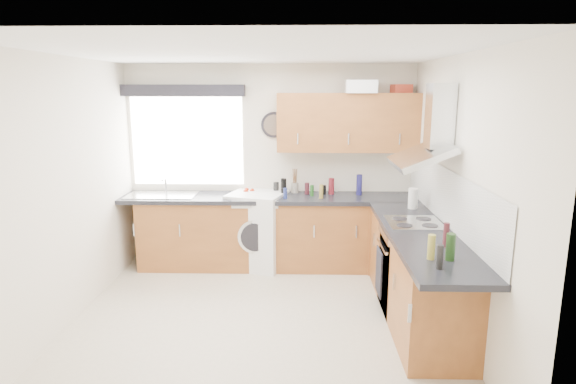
{
  "coord_description": "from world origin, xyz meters",
  "views": [
    {
      "loc": [
        0.38,
        -4.26,
        2.2
      ],
      "look_at": [
        0.25,
        0.85,
        1.1
      ],
      "focal_mm": 30.0,
      "sensor_mm": 36.0,
      "label": 1
    }
  ],
  "objects_px": {
    "upper_cabinets": "(347,122)",
    "extractor_hood": "(430,135)",
    "washing_machine": "(257,230)",
    "oven": "(412,270)"
  },
  "relations": [
    {
      "from": "upper_cabinets",
      "to": "washing_machine",
      "type": "distance_m",
      "value": 1.73
    },
    {
      "from": "extractor_hood",
      "to": "washing_machine",
      "type": "xyz_separation_m",
      "value": [
        -1.75,
        1.22,
        -1.3
      ]
    },
    {
      "from": "extractor_hood",
      "to": "upper_cabinets",
      "type": "relative_size",
      "value": 0.46
    },
    {
      "from": "extractor_hood",
      "to": "washing_machine",
      "type": "bearing_deg",
      "value": 145.12
    },
    {
      "from": "washing_machine",
      "to": "extractor_hood",
      "type": "bearing_deg",
      "value": -18.29
    },
    {
      "from": "oven",
      "to": "extractor_hood",
      "type": "distance_m",
      "value": 1.35
    },
    {
      "from": "extractor_hood",
      "to": "upper_cabinets",
      "type": "distance_m",
      "value": 1.48
    },
    {
      "from": "extractor_hood",
      "to": "washing_machine",
      "type": "relative_size",
      "value": 0.83
    },
    {
      "from": "oven",
      "to": "washing_machine",
      "type": "bearing_deg",
      "value": 143.52
    },
    {
      "from": "upper_cabinets",
      "to": "extractor_hood",
      "type": "bearing_deg",
      "value": -63.87
    }
  ]
}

